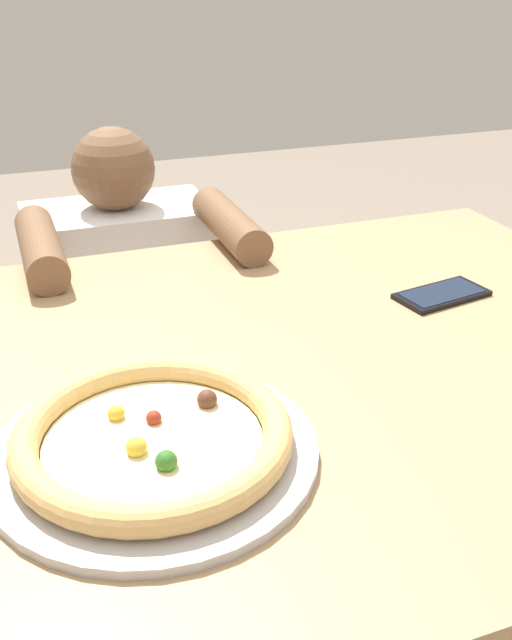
# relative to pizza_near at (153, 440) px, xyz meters

# --- Properties ---
(dining_table) EXTENTS (1.28, 0.95, 0.75)m
(dining_table) POSITION_rel_pizza_near_xyz_m (0.20, 0.15, -0.12)
(dining_table) COLOR tan
(dining_table) RESTS_ON ground
(pizza_near) EXTENTS (0.36, 0.36, 0.05)m
(pizza_near) POSITION_rel_pizza_near_xyz_m (0.00, 0.00, 0.00)
(pizza_near) COLOR #B7B7BC
(pizza_near) RESTS_ON dining_table
(cell_phone) EXTENTS (0.16, 0.10, 0.01)m
(cell_phone) POSITION_rel_pizza_near_xyz_m (0.53, 0.25, -0.02)
(cell_phone) COLOR black
(cell_phone) RESTS_ON dining_table
(diner_seated) EXTENTS (0.42, 0.53, 0.94)m
(diner_seated) POSITION_rel_pizza_near_xyz_m (0.11, 0.83, -0.35)
(diner_seated) COLOR #333847
(diner_seated) RESTS_ON ground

